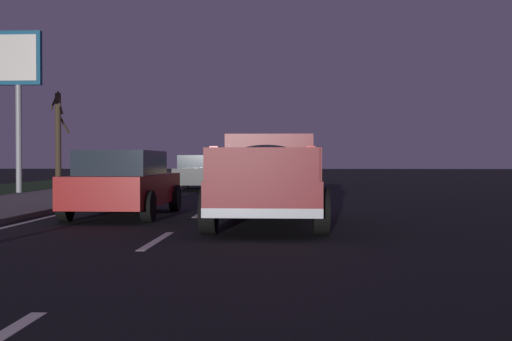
{
  "coord_description": "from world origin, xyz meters",
  "views": [
    {
      "loc": [
        -0.66,
        -2.14,
        1.32
      ],
      "look_at": [
        15.1,
        -1.36,
        1.07
      ],
      "focal_mm": 44.85,
      "sensor_mm": 36.0,
      "label": 1
    }
  ],
  "objects_px": {
    "gas_price_sign": "(18,72)",
    "sedan_black": "(200,172)",
    "bare_tree_far": "(58,138)",
    "sedan_tan": "(277,172)",
    "pickup_truck": "(269,177)",
    "sedan_red": "(124,183)"
  },
  "relations": [
    {
      "from": "sedan_tan",
      "to": "bare_tree_far",
      "type": "relative_size",
      "value": 0.95
    },
    {
      "from": "pickup_truck",
      "to": "sedan_red",
      "type": "relative_size",
      "value": 1.23
    },
    {
      "from": "gas_price_sign",
      "to": "sedan_black",
      "type": "bearing_deg",
      "value": -69.0
    },
    {
      "from": "pickup_truck",
      "to": "gas_price_sign",
      "type": "distance_m",
      "value": 16.81
    },
    {
      "from": "sedan_black",
      "to": "bare_tree_far",
      "type": "xyz_separation_m",
      "value": [
        1.65,
        7.04,
        1.6
      ]
    },
    {
      "from": "bare_tree_far",
      "to": "sedan_black",
      "type": "bearing_deg",
      "value": -103.22
    },
    {
      "from": "sedan_tan",
      "to": "bare_tree_far",
      "type": "xyz_separation_m",
      "value": [
        -0.02,
        10.44,
        1.6
      ]
    },
    {
      "from": "sedan_tan",
      "to": "gas_price_sign",
      "type": "height_order",
      "value": "gas_price_sign"
    },
    {
      "from": "pickup_truck",
      "to": "gas_price_sign",
      "type": "relative_size",
      "value": 0.82
    },
    {
      "from": "sedan_black",
      "to": "gas_price_sign",
      "type": "bearing_deg",
      "value": 111.0
    },
    {
      "from": "sedan_tan",
      "to": "bare_tree_far",
      "type": "distance_m",
      "value": 10.56
    },
    {
      "from": "sedan_black",
      "to": "gas_price_sign",
      "type": "distance_m",
      "value": 8.66
    },
    {
      "from": "pickup_truck",
      "to": "bare_tree_far",
      "type": "xyz_separation_m",
      "value": [
        16.81,
        10.55,
        1.41
      ]
    },
    {
      "from": "gas_price_sign",
      "to": "pickup_truck",
      "type": "bearing_deg",
      "value": -139.56
    },
    {
      "from": "bare_tree_far",
      "to": "pickup_truck",
      "type": "bearing_deg",
      "value": -147.89
    },
    {
      "from": "pickup_truck",
      "to": "gas_price_sign",
      "type": "height_order",
      "value": "gas_price_sign"
    },
    {
      "from": "sedan_red",
      "to": "bare_tree_far",
      "type": "distance_m",
      "value": 16.79
    },
    {
      "from": "bare_tree_far",
      "to": "gas_price_sign",
      "type": "bearing_deg",
      "value": 179.37
    },
    {
      "from": "sedan_black",
      "to": "pickup_truck",
      "type": "bearing_deg",
      "value": -166.96
    },
    {
      "from": "pickup_truck",
      "to": "bare_tree_far",
      "type": "relative_size",
      "value": 1.17
    },
    {
      "from": "pickup_truck",
      "to": "sedan_red",
      "type": "bearing_deg",
      "value": 63.94
    },
    {
      "from": "sedan_black",
      "to": "sedan_tan",
      "type": "xyz_separation_m",
      "value": [
        1.68,
        -3.4,
        0.0
      ]
    }
  ]
}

